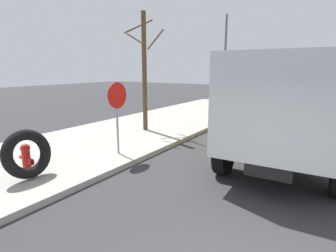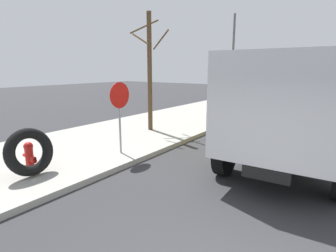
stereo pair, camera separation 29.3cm
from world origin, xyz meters
The scene contains 6 objects.
fire_hydrant centered at (0.87, 5.62, 0.54)m, with size 0.22×0.51×0.73m.
loose_tire centered at (0.70, 5.25, 0.73)m, with size 1.14×1.14×0.25m, color black.
stop_sign centered at (3.20, 4.76, 1.63)m, with size 0.76×0.08×2.13m.
dump_truck_yellow centered at (5.94, 0.51, 1.61)m, with size 7.11×3.07×3.00m.
bare_tree centered at (6.19, 6.05, 2.61)m, with size 1.41×1.58×4.67m.
street_light_pole centered at (11.82, 4.85, 2.81)m, with size 0.12×0.12×5.32m, color #595B5E.
Camera 2 is at (-2.33, -0.89, 2.66)m, focal length 28.58 mm.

